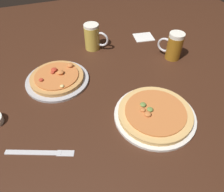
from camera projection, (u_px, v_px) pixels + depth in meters
The scene contains 7 objects.
ground_plane at pixel (112, 102), 0.94m from camera, with size 2.40×2.40×0.03m, color #3D2114.
pizza_plate_near at pixel (155, 114), 0.85m from camera, with size 0.33×0.33×0.05m.
pizza_plate_far at pixel (57, 78), 1.01m from camera, with size 0.30×0.30×0.05m.
beer_mug_dark at pixel (93, 37), 1.17m from camera, with size 0.12×0.10×0.14m.
beer_mug_amber at pixel (174, 46), 1.11m from camera, with size 0.10×0.11×0.14m.
napkin_folded at pixel (144, 37), 1.30m from camera, with size 0.11×0.10×0.01m, color white.
knife_right at pixel (40, 152), 0.74m from camera, with size 0.23×0.11×0.01m.
Camera 1 is at (-0.22, -0.61, 0.66)m, focal length 34.37 mm.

